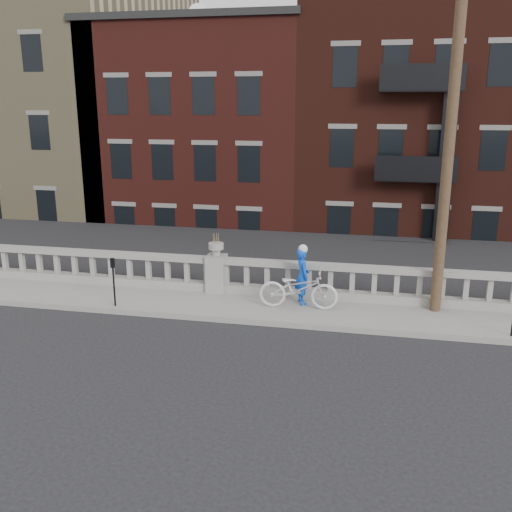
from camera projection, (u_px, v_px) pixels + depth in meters
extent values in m
plane|color=black|center=(171.00, 350.00, 13.25)|extent=(120.00, 120.00, 0.00)
cube|color=gray|center=(208.00, 304.00, 16.06)|extent=(32.00, 2.20, 0.15)
cube|color=gray|center=(217.00, 287.00, 16.91)|extent=(28.00, 0.34, 0.25)
cube|color=gray|center=(216.00, 260.00, 16.69)|extent=(28.00, 0.34, 0.16)
cube|color=gray|center=(217.00, 273.00, 16.80)|extent=(0.55, 0.55, 1.10)
cylinder|color=gray|center=(216.00, 252.00, 16.63)|extent=(0.24, 0.24, 0.20)
cylinder|color=gray|center=(216.00, 246.00, 16.58)|extent=(0.44, 0.44, 0.18)
cube|color=#605E59|center=(221.00, 365.00, 17.95)|extent=(36.00, 0.50, 5.15)
cube|color=black|center=(304.00, 265.00, 39.14)|extent=(80.00, 44.00, 0.50)
cube|color=#595651|center=(200.00, 328.00, 22.41)|extent=(16.00, 7.00, 4.00)
cube|color=#8B7E5A|center=(23.00, 112.00, 35.07)|extent=(18.00, 16.00, 20.00)
cube|color=#4B1915|center=(224.00, 167.00, 32.36)|extent=(10.00, 14.00, 14.00)
cube|color=black|center=(222.00, 33.00, 30.49)|extent=(10.30, 14.30, 0.30)
cube|color=#39150F|center=(406.00, 157.00, 30.20)|extent=(10.00, 14.00, 15.50)
cylinder|color=#422D1E|center=(451.00, 120.00, 14.08)|extent=(0.28, 0.28, 10.00)
cylinder|color=black|center=(114.00, 287.00, 15.57)|extent=(0.05, 0.05, 1.10)
cube|color=black|center=(112.00, 263.00, 15.39)|extent=(0.10, 0.08, 0.26)
cube|color=black|center=(112.00, 262.00, 15.34)|extent=(0.06, 0.01, 0.08)
imported|color=silver|center=(298.00, 288.00, 15.41)|extent=(2.17, 0.84, 1.12)
imported|color=blue|center=(302.00, 276.00, 15.71)|extent=(0.58, 0.68, 1.58)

